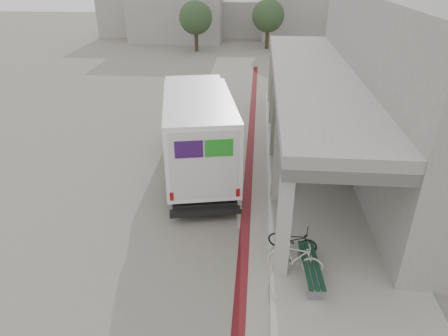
# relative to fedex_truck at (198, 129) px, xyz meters

# --- Properties ---
(ground) EXTENTS (120.00, 120.00, 0.00)m
(ground) POSITION_rel_fedex_truck_xyz_m (1.18, -2.81, -1.87)
(ground) COLOR slate
(ground) RESTS_ON ground
(bike_lane_stripe) EXTENTS (0.35, 40.00, 0.01)m
(bike_lane_stripe) POSITION_rel_fedex_truck_xyz_m (2.18, -0.81, -1.86)
(bike_lane_stripe) COLOR #531014
(bike_lane_stripe) RESTS_ON ground
(sidewalk) EXTENTS (4.40, 28.00, 0.12)m
(sidewalk) POSITION_rel_fedex_truck_xyz_m (5.18, -2.81, -1.81)
(sidewalk) COLOR #9A978A
(sidewalk) RESTS_ON ground
(transit_building) EXTENTS (7.60, 17.00, 7.00)m
(transit_building) POSITION_rel_fedex_truck_xyz_m (8.01, 1.69, 1.53)
(transit_building) COLOR gray
(transit_building) RESTS_ON ground
(distant_backdrop) EXTENTS (28.00, 10.00, 6.50)m
(distant_backdrop) POSITION_rel_fedex_truck_xyz_m (-1.67, 33.07, 0.83)
(distant_backdrop) COLOR gray
(distant_backdrop) RESTS_ON ground
(tree_left) EXTENTS (3.20, 3.20, 4.80)m
(tree_left) POSITION_rel_fedex_truck_xyz_m (-3.82, 25.19, 1.31)
(tree_left) COLOR #38281C
(tree_left) RESTS_ON ground
(tree_mid) EXTENTS (3.20, 3.20, 4.80)m
(tree_mid) POSITION_rel_fedex_truck_xyz_m (3.18, 27.19, 1.31)
(tree_mid) COLOR #38281C
(tree_mid) RESTS_ON ground
(tree_right) EXTENTS (3.20, 3.20, 4.80)m
(tree_right) POSITION_rel_fedex_truck_xyz_m (11.18, 26.19, 1.31)
(tree_right) COLOR #38281C
(tree_right) RESTS_ON ground
(fedex_truck) EXTENTS (4.05, 8.55, 3.51)m
(fedex_truck) POSITION_rel_fedex_truck_xyz_m (0.00, 0.00, 0.00)
(fedex_truck) COLOR black
(fedex_truck) RESTS_ON ground
(bench) EXTENTS (0.58, 2.07, 0.48)m
(bench) POSITION_rel_fedex_truck_xyz_m (4.11, -6.49, -1.41)
(bench) COLOR gray
(bench) RESTS_ON sidewalk
(bollard_near) EXTENTS (0.43, 0.43, 0.65)m
(bollard_near) POSITION_rel_fedex_truck_xyz_m (3.28, -2.19, -1.43)
(bollard_near) COLOR gray
(bollard_near) RESTS_ON sidewalk
(bollard_far) EXTENTS (0.44, 0.44, 0.66)m
(bollard_far) POSITION_rel_fedex_truck_xyz_m (3.39, -1.66, -1.42)
(bollard_far) COLOR tan
(bollard_far) RESTS_ON sidewalk
(utility_cabinet) EXTENTS (0.47, 0.59, 0.90)m
(utility_cabinet) POSITION_rel_fedex_truck_xyz_m (6.18, -0.26, -1.30)
(utility_cabinet) COLOR slate
(utility_cabinet) RESTS_ON sidewalk
(bicycle_black) EXTENTS (1.60, 0.87, 0.80)m
(bicycle_black) POSITION_rel_fedex_truck_xyz_m (3.68, -5.31, -1.35)
(bicycle_black) COLOR black
(bicycle_black) RESTS_ON sidewalk
(bicycle_cream) EXTENTS (1.69, 0.81, 0.98)m
(bicycle_cream) POSITION_rel_fedex_truck_xyz_m (3.68, -6.31, -1.26)
(bicycle_cream) COLOR beige
(bicycle_cream) RESTS_ON sidewalk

